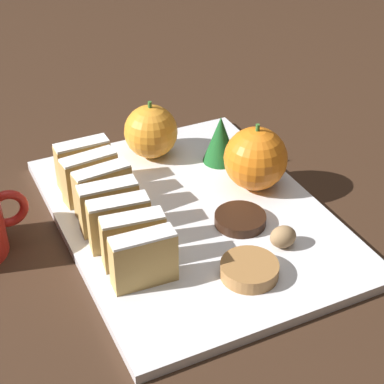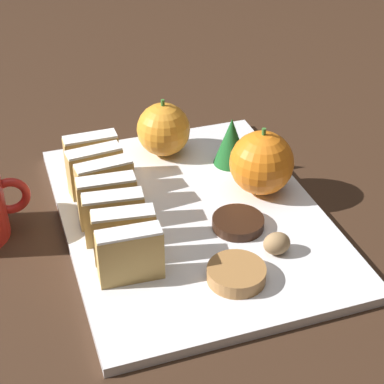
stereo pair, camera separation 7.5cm
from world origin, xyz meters
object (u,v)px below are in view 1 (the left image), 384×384
Objects in this scene: orange_far at (256,159)px; chocolate_cookie at (240,219)px; orange_near at (151,131)px; walnut at (283,237)px.

orange_far reaches higher than chocolate_cookie.
orange_near reaches higher than walnut.
walnut is at bearing -77.15° from orange_near.
chocolate_cookie is (-0.05, -0.06, -0.03)m from orange_far.
orange_far is 2.87× the size of walnut.
walnut is 0.06m from chocolate_cookie.
chocolate_cookie is (-0.02, 0.06, -0.01)m from walnut.
orange_near is 0.92× the size of orange_far.
walnut is 0.50× the size of chocolate_cookie.
orange_near is at bearing 124.95° from orange_far.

